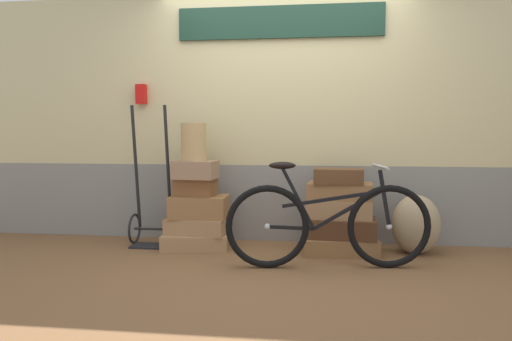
{
  "coord_description": "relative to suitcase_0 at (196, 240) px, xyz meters",
  "views": [
    {
      "loc": [
        0.3,
        -3.92,
        1.12
      ],
      "look_at": [
        -0.23,
        0.27,
        0.77
      ],
      "focal_mm": 32.46,
      "sensor_mm": 36.0,
      "label": 1
    }
  ],
  "objects": [
    {
      "name": "suitcase_1",
      "position": [
        0.02,
        -0.0,
        0.15
      ],
      "size": [
        0.61,
        0.42,
        0.15
      ],
      "primitive_type": "cube",
      "rotation": [
        0.0,
        0.0,
        -0.09
      ],
      "color": "#9E754C",
      "rests_on": "suitcase_0"
    },
    {
      "name": "suitcase_7",
      "position": [
        1.36,
        -0.0,
        0.34
      ],
      "size": [
        0.61,
        0.37,
        0.17
      ],
      "primitive_type": "cube",
      "rotation": [
        0.0,
        0.0,
        -0.06
      ],
      "color": "#9E754C",
      "rests_on": "suitcase_6"
    },
    {
      "name": "suitcase_8",
      "position": [
        1.37,
        0.02,
        0.5
      ],
      "size": [
        0.62,
        0.41,
        0.15
      ],
      "primitive_type": "cube",
      "rotation": [
        0.0,
        0.0,
        -0.11
      ],
      "color": "olive",
      "rests_on": "suitcase_7"
    },
    {
      "name": "suitcase_2",
      "position": [
        0.03,
        0.01,
        0.33
      ],
      "size": [
        0.54,
        0.38,
        0.21
      ],
      "primitive_type": "cube",
      "rotation": [
        0.0,
        0.0,
        0.01
      ],
      "color": "olive",
      "rests_on": "suitcase_1"
    },
    {
      "name": "wicker_basket",
      "position": [
        -0.01,
        -0.01,
        0.95
      ],
      "size": [
        0.24,
        0.24,
        0.36
      ],
      "primitive_type": "cylinder",
      "color": "tan",
      "rests_on": "suitcase_4"
    },
    {
      "name": "ground",
      "position": [
        0.83,
        -0.38,
        -0.1
      ],
      "size": [
        9.23,
        5.2,
        0.06
      ],
      "primitive_type": "cube",
      "color": "brown"
    },
    {
      "name": "station_building",
      "position": [
        0.83,
        0.46,
        1.19
      ],
      "size": [
        7.23,
        0.74,
        2.5
      ],
      "color": "gray",
      "rests_on": "ground"
    },
    {
      "name": "suitcase_3",
      "position": [
        -0.01,
        0.01,
        0.52
      ],
      "size": [
        0.4,
        0.29,
        0.17
      ],
      "primitive_type": "cube",
      "rotation": [
        0.0,
        0.0,
        -0.12
      ],
      "color": "brown",
      "rests_on": "suitcase_2"
    },
    {
      "name": "suitcase_4",
      "position": [
        0.01,
        -0.03,
        0.69
      ],
      "size": [
        0.42,
        0.32,
        0.17
      ],
      "primitive_type": "cube",
      "rotation": [
        0.0,
        0.0,
        -0.09
      ],
      "color": "#937051",
      "rests_on": "suitcase_3"
    },
    {
      "name": "bicycle",
      "position": [
        1.24,
        -0.52,
        0.29
      ],
      "size": [
        1.68,
        0.46,
        0.88
      ],
      "color": "black",
      "rests_on": "ground"
    },
    {
      "name": "suitcase_5",
      "position": [
        1.37,
        -0.03,
        0.0
      ],
      "size": [
        0.7,
        0.47,
        0.15
      ],
      "primitive_type": "cube",
      "rotation": [
        0.0,
        0.0,
        0.07
      ],
      "color": "olive",
      "rests_on": "ground"
    },
    {
      "name": "suitcase_9",
      "position": [
        1.35,
        -0.03,
        0.64
      ],
      "size": [
        0.46,
        0.31,
        0.14
      ],
      "primitive_type": "cube",
      "rotation": [
        0.0,
        0.0,
        -0.07
      ],
      "color": "brown",
      "rests_on": "suitcase_8"
    },
    {
      "name": "luggage_trolley",
      "position": [
        -0.46,
        0.06,
        0.24
      ],
      "size": [
        0.41,
        0.37,
        1.38
      ],
      "color": "black",
      "rests_on": "ground"
    },
    {
      "name": "suitcase_6",
      "position": [
        1.38,
        -0.04,
        0.17
      ],
      "size": [
        0.64,
        0.4,
        0.18
      ],
      "primitive_type": "cube",
      "rotation": [
        0.0,
        0.0,
        -0.06
      ],
      "color": "#4C2D19",
      "rests_on": "suitcase_5"
    },
    {
      "name": "burlap_sack",
      "position": [
        2.06,
        0.03,
        0.2
      ],
      "size": [
        0.43,
        0.37,
        0.55
      ],
      "primitive_type": "ellipsoid",
      "color": "#9E8966",
      "rests_on": "ground"
    },
    {
      "name": "suitcase_0",
      "position": [
        0.0,
        0.0,
        0.0
      ],
      "size": [
        0.67,
        0.52,
        0.15
      ],
      "primitive_type": "cube",
      "rotation": [
        0.0,
        0.0,
        0.12
      ],
      "color": "#9E754C",
      "rests_on": "ground"
    }
  ]
}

